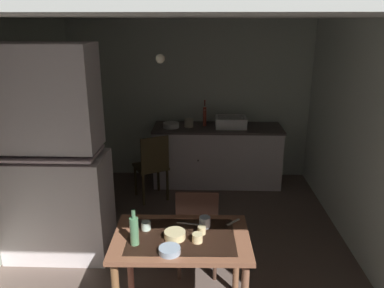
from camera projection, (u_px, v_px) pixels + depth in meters
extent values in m
plane|color=brown|center=(182.00, 250.00, 4.06)|extent=(5.26, 5.26, 0.00)
cube|color=silver|center=(190.00, 100.00, 5.76)|extent=(3.70, 0.10, 2.37)
cube|color=silver|center=(373.00, 147.00, 3.63)|extent=(0.10, 4.36, 2.37)
cube|color=white|center=(180.00, 11.00, 3.31)|extent=(3.70, 4.36, 0.10)
cube|color=silver|center=(58.00, 206.00, 3.87)|extent=(1.03, 0.56, 1.08)
cube|color=silver|center=(45.00, 98.00, 3.52)|extent=(0.95, 0.48, 0.99)
cube|color=silver|center=(50.00, 153.00, 3.66)|extent=(0.93, 0.51, 0.02)
cube|color=silver|center=(217.00, 156.00, 5.63)|extent=(1.84, 0.60, 0.84)
cube|color=#4D423F|center=(218.00, 128.00, 5.50)|extent=(1.87, 0.63, 0.03)
sphere|color=#2D2823|center=(198.00, 161.00, 5.33)|extent=(0.02, 0.02, 0.02)
cube|color=white|center=(231.00, 122.00, 5.46)|extent=(0.44, 0.34, 0.15)
cube|color=black|center=(231.00, 117.00, 5.44)|extent=(0.38, 0.28, 0.01)
cylinder|color=maroon|center=(205.00, 117.00, 5.50)|extent=(0.05, 0.05, 0.28)
cylinder|color=maroon|center=(205.00, 111.00, 5.41)|extent=(0.03, 0.12, 0.03)
cylinder|color=maroon|center=(205.00, 103.00, 5.50)|extent=(0.02, 0.16, 0.12)
cylinder|color=white|center=(171.00, 125.00, 5.46)|extent=(0.23, 0.23, 0.07)
cylinder|color=beige|center=(189.00, 123.00, 5.48)|extent=(0.13, 0.13, 0.12)
cube|color=brown|center=(181.00, 238.00, 2.93)|extent=(1.07, 0.70, 0.04)
cube|color=silver|center=(181.00, 236.00, 2.93)|extent=(0.84, 0.55, 0.00)
cylinder|color=brown|center=(130.00, 258.00, 3.32)|extent=(0.06, 0.06, 0.72)
cylinder|color=brown|center=(236.00, 259.00, 3.31)|extent=(0.06, 0.06, 0.72)
cube|color=#472F23|center=(197.00, 229.00, 3.63)|extent=(0.40, 0.40, 0.03)
cube|color=#4A2E23|center=(197.00, 216.00, 3.38)|extent=(0.38, 0.03, 0.46)
cylinder|color=#472F23|center=(214.00, 240.00, 3.86)|extent=(0.04, 0.04, 0.43)
cylinder|color=#472F23|center=(181.00, 239.00, 3.87)|extent=(0.04, 0.04, 0.43)
cylinder|color=#472F23|center=(215.00, 260.00, 3.53)|extent=(0.04, 0.04, 0.43)
cylinder|color=#472F23|center=(179.00, 259.00, 3.54)|extent=(0.04, 0.04, 0.43)
cube|color=#40341C|center=(151.00, 167.00, 5.12)|extent=(0.54, 0.54, 0.03)
cube|color=#43361D|center=(155.00, 154.00, 4.89)|extent=(0.35, 0.20, 0.45)
cylinder|color=#40341C|center=(158.00, 176.00, 5.41)|extent=(0.04, 0.04, 0.44)
cylinder|color=#40341C|center=(136.00, 180.00, 5.27)|extent=(0.04, 0.04, 0.44)
cylinder|color=#40341C|center=(167.00, 185.00, 5.12)|extent=(0.04, 0.04, 0.44)
cylinder|color=#40341C|center=(143.00, 190.00, 4.98)|extent=(0.04, 0.04, 0.44)
cylinder|color=#9EB2C6|center=(170.00, 250.00, 2.71)|extent=(0.16, 0.16, 0.04)
cylinder|color=beige|center=(175.00, 235.00, 2.89)|extent=(0.16, 0.16, 0.06)
cylinder|color=#ADD1C1|center=(146.00, 226.00, 3.01)|extent=(0.07, 0.07, 0.07)
cylinder|color=beige|center=(197.00, 238.00, 2.85)|extent=(0.08, 0.08, 0.07)
cylinder|color=#9EB2C6|center=(205.00, 222.00, 3.05)|extent=(0.09, 0.09, 0.09)
cylinder|color=beige|center=(202.00, 230.00, 2.95)|extent=(0.06, 0.06, 0.06)
cylinder|color=#4C7F56|center=(134.00, 231.00, 2.79)|extent=(0.07, 0.07, 0.22)
cylinder|color=#4C7F56|center=(133.00, 214.00, 2.75)|extent=(0.03, 0.03, 0.07)
cube|color=silver|center=(188.00, 224.00, 3.11)|extent=(0.18, 0.05, 0.00)
cube|color=beige|center=(233.00, 222.00, 3.13)|extent=(0.11, 0.12, 0.00)
sphere|color=#F9EFCC|center=(160.00, 59.00, 3.31)|extent=(0.08, 0.08, 0.08)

